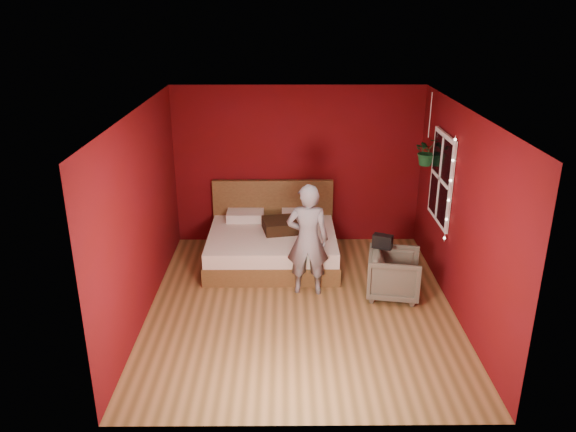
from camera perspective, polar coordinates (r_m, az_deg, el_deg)
name	(u,v)px	position (r m, az deg, el deg)	size (l,w,h in m)	color
floor	(301,306)	(7.58, 1.31, -9.16)	(4.50, 4.50, 0.00)	olive
room_walls	(302,187)	(6.89, 1.42, 3.01)	(4.04, 4.54, 2.62)	#57090F
window	(441,178)	(8.10, 15.28, 3.70)	(0.05, 0.97, 1.27)	white
fairy_lights	(450,190)	(7.61, 16.10, 2.52)	(0.04, 0.04, 1.45)	silver
bed	(272,243)	(8.75, -1.60, -2.77)	(1.97, 1.67, 1.08)	brown
person	(308,240)	(7.59, 2.01, -2.43)	(0.58, 0.38, 1.58)	gray
armchair	(394,274)	(7.83, 10.72, -5.83)	(0.69, 0.71, 0.64)	#555243
handbag	(383,241)	(7.77, 9.59, -2.56)	(0.26, 0.13, 0.19)	black
throw_pillow	(280,225)	(8.62, -0.82, -0.96)	(0.50, 0.50, 0.18)	#301D10
hanging_plant	(427,151)	(8.53, 13.94, 6.40)	(0.46, 0.43, 1.06)	silver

